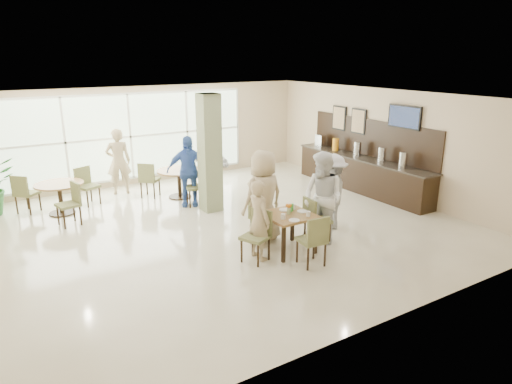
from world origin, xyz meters
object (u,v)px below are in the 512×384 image
teen_standing (333,192)px  main_table (289,219)px  round_table_left (59,190)px  adult_a (188,171)px  buffet_counter (361,171)px  teen_far (263,196)px  teen_right (323,198)px  adult_standing (118,161)px  round_table_right (179,176)px  adult_b (212,163)px  teen_left (259,220)px

teen_standing → main_table: bearing=-35.3°
round_table_left → adult_a: 3.03m
main_table → round_table_left: 5.68m
buffet_counter → teen_far: bearing=-159.7°
teen_right → adult_a: 3.81m
adult_standing → teen_standing: bearing=133.7°
buffet_counter → adult_a: buffet_counter is taller
round_table_right → teen_far: size_ratio=0.62×
main_table → buffet_counter: 4.72m
adult_standing → main_table: bearing=117.8°
teen_standing → adult_a: bearing=-110.6°
main_table → round_table_left: size_ratio=0.79×
buffet_counter → adult_standing: buffet_counter is taller
teen_far → teen_right: 1.18m
adult_a → adult_b: 1.23m
round_table_right → adult_standing: bearing=137.1°
buffet_counter → adult_standing: 6.63m
adult_b → main_table: bearing=-24.3°
round_table_right → main_table: bearing=-84.5°
teen_far → adult_standing: (-1.55, 4.79, -0.04)m
round_table_left → buffet_counter: buffet_counter is taller
buffet_counter → adult_a: 4.81m
teen_far → adult_a: teen_far is taller
adult_a → teen_left: bearing=-68.7°
teen_left → adult_b: 4.43m
buffet_counter → adult_b: size_ratio=2.89×
teen_right → teen_standing: (0.69, 0.50, -0.10)m
adult_standing → buffet_counter: bearing=162.0°
buffet_counter → teen_left: size_ratio=3.11×
buffet_counter → adult_standing: size_ratio=2.63×
main_table → teen_left: 0.67m
main_table → adult_b: 4.32m
adult_b → teen_right: bearing=-13.1°
main_table → adult_b: bearing=83.1°
teen_standing → adult_a: (-2.02, 3.06, 0.07)m
buffet_counter → teen_standing: (-2.59, -1.76, 0.27)m
teen_left → adult_a: size_ratio=0.85×
teen_far → adult_standing: bearing=-76.9°
teen_far → round_table_right: bearing=-90.0°
teen_left → teen_standing: bearing=-82.4°
round_table_left → round_table_right: 2.92m
buffet_counter → round_table_right: bearing=155.6°
main_table → teen_left: bearing=178.3°
main_table → teen_right: (0.84, 0.02, 0.27)m
teen_standing → buffet_counter: bearing=160.2°
teen_left → teen_far: 0.90m
main_table → round_table_left: same height
round_table_right → teen_standing: 4.30m
adult_a → adult_b: (1.01, 0.71, -0.07)m
round_table_right → teen_right: teen_right is taller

